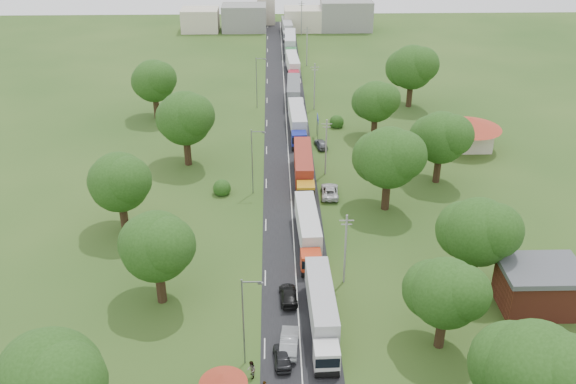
{
  "coord_description": "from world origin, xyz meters",
  "views": [
    {
      "loc": [
        -2.5,
        -67.35,
        44.35
      ],
      "look_at": [
        -0.54,
        9.66,
        3.0
      ],
      "focal_mm": 40.0,
      "sensor_mm": 36.0,
      "label": 1
    }
  ],
  "objects_px": {
    "car_lane_mid": "(289,342)",
    "car_lane_front": "(282,357)",
    "info_sign": "(318,122)",
    "truck_0": "(322,310)"
  },
  "relations": [
    {
      "from": "truck_0",
      "to": "car_lane_front",
      "type": "relative_size",
      "value": 3.63
    },
    {
      "from": "truck_0",
      "to": "info_sign",
      "type": "bearing_deg",
      "value": 86.73
    },
    {
      "from": "car_lane_mid",
      "to": "car_lane_front",
      "type": "bearing_deg",
      "value": 74.57
    },
    {
      "from": "truck_0",
      "to": "car_lane_mid",
      "type": "xyz_separation_m",
      "value": [
        -3.47,
        -3.24,
        -1.35
      ]
    },
    {
      "from": "info_sign",
      "to": "car_lane_front",
      "type": "bearing_deg",
      "value": -97.32
    },
    {
      "from": "truck_0",
      "to": "car_lane_mid",
      "type": "bearing_deg",
      "value": -137.02
    },
    {
      "from": "info_sign",
      "to": "truck_0",
      "type": "distance_m",
      "value": 49.85
    },
    {
      "from": "info_sign",
      "to": "truck_0",
      "type": "xyz_separation_m",
      "value": [
        -2.84,
        -49.76,
        -0.83
      ]
    },
    {
      "from": "info_sign",
      "to": "car_lane_mid",
      "type": "bearing_deg",
      "value": -96.8
    },
    {
      "from": "info_sign",
      "to": "car_lane_mid",
      "type": "relative_size",
      "value": 0.82
    }
  ]
}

